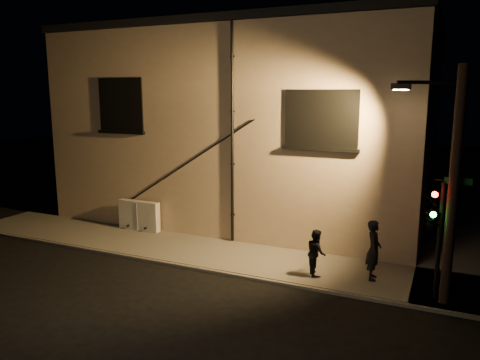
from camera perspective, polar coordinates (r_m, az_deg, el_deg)
The scene contains 8 objects.
ground at distance 15.44m, azimuth 0.51°, elevation -11.82°, with size 90.00×90.00×0.00m, color black.
sidewalk at distance 18.94m, azimuth 9.38°, elevation -7.46°, with size 21.00×16.00×0.12m.
building at distance 23.78m, azimuth 2.73°, elevation 7.01°, with size 16.20×12.23×8.80m.
utility_cabinet at distance 20.38m, azimuth -12.19°, elevation -4.25°, with size 1.91×0.32×1.26m, color silver.
pedestrian_a at distance 15.29m, azimuth 15.98°, elevation -8.20°, with size 0.69×0.45×1.90m, color black.
pedestrian_b at distance 15.30m, azimuth 9.28°, elevation -8.69°, with size 0.73×0.57×1.50m, color black.
traffic_signal at distance 14.02m, azimuth 22.48°, elevation -4.28°, with size 1.39×2.07×3.51m.
streetlamp_pole at distance 13.75m, azimuth 24.15°, elevation -0.07°, with size 2.01×1.38×6.63m.
Camera 1 is at (5.78, -13.05, 5.89)m, focal length 35.00 mm.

